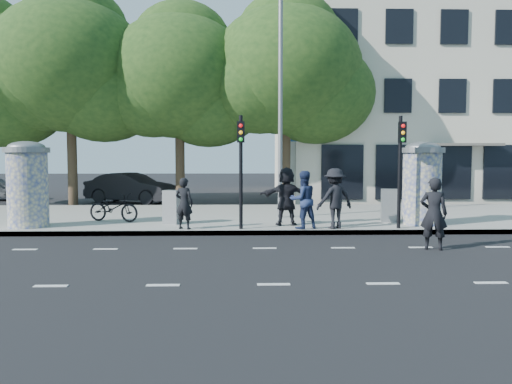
{
  "coord_description": "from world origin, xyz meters",
  "views": [
    {
      "loc": [
        -0.58,
        -11.09,
        2.31
      ],
      "look_at": [
        -0.16,
        3.5,
        1.29
      ],
      "focal_mm": 35.0,
      "sensor_mm": 36.0,
      "label": 1
    }
  ],
  "objects_px": {
    "ad_column_left": "(28,182)",
    "ped_f": "(286,196)",
    "street_lamp": "(281,86)",
    "ped_b": "(184,203)",
    "traffic_pole_near": "(241,160)",
    "ped_d": "(335,198)",
    "ped_c": "(303,200)",
    "traffic_pole_far": "(400,160)",
    "bicycle": "(114,207)",
    "cabinet_right": "(389,205)",
    "man_road": "(434,214)",
    "ad_column_right": "(422,181)",
    "car_mid": "(131,188)",
    "cabinet_left": "(172,207)"
  },
  "relations": [
    {
      "from": "ad_column_left",
      "to": "traffic_pole_near",
      "type": "xyz_separation_m",
      "value": [
        6.6,
        -0.71,
        0.69
      ]
    },
    {
      "from": "traffic_pole_far",
      "to": "cabinet_right",
      "type": "distance_m",
      "value": 2.22
    },
    {
      "from": "car_mid",
      "to": "street_lamp",
      "type": "bearing_deg",
      "value": -116.65
    },
    {
      "from": "ad_column_left",
      "to": "man_road",
      "type": "height_order",
      "value": "ad_column_left"
    },
    {
      "from": "ad_column_right",
      "to": "car_mid",
      "type": "bearing_deg",
      "value": 140.28
    },
    {
      "from": "ad_column_left",
      "to": "traffic_pole_far",
      "type": "distance_m",
      "value": 11.44
    },
    {
      "from": "ad_column_left",
      "to": "ped_b",
      "type": "relative_size",
      "value": 1.71
    },
    {
      "from": "traffic_pole_near",
      "to": "bicycle",
      "type": "xyz_separation_m",
      "value": [
        -4.28,
        1.89,
        -1.6
      ]
    },
    {
      "from": "ad_column_left",
      "to": "bicycle",
      "type": "relative_size",
      "value": 1.45
    },
    {
      "from": "traffic_pole_far",
      "to": "street_lamp",
      "type": "bearing_deg",
      "value": 140.12
    },
    {
      "from": "ped_b",
      "to": "cabinet_right",
      "type": "xyz_separation_m",
      "value": [
        6.67,
        1.53,
        -0.23
      ]
    },
    {
      "from": "traffic_pole_near",
      "to": "ped_b",
      "type": "distance_m",
      "value": 2.15
    },
    {
      "from": "traffic_pole_near",
      "to": "car_mid",
      "type": "height_order",
      "value": "traffic_pole_near"
    },
    {
      "from": "ad_column_left",
      "to": "cabinet_left",
      "type": "distance_m",
      "value": 4.49
    },
    {
      "from": "ped_b",
      "to": "ped_f",
      "type": "relative_size",
      "value": 0.84
    },
    {
      "from": "ped_c",
      "to": "cabinet_right",
      "type": "height_order",
      "value": "ped_c"
    },
    {
      "from": "ad_column_left",
      "to": "ped_c",
      "type": "distance_m",
      "value": 8.52
    },
    {
      "from": "traffic_pole_far",
      "to": "ped_d",
      "type": "distance_m",
      "value": 2.28
    },
    {
      "from": "ad_column_right",
      "to": "ped_f",
      "type": "xyz_separation_m",
      "value": [
        -4.36,
        -0.07,
        -0.47
      ]
    },
    {
      "from": "ped_f",
      "to": "ad_column_right",
      "type": "bearing_deg",
      "value": -176.05
    },
    {
      "from": "ped_b",
      "to": "cabinet_left",
      "type": "xyz_separation_m",
      "value": [
        -0.53,
        1.2,
        -0.23
      ]
    },
    {
      "from": "ped_d",
      "to": "ped_c",
      "type": "bearing_deg",
      "value": -20.18
    },
    {
      "from": "street_lamp",
      "to": "traffic_pole_far",
      "type": "bearing_deg",
      "value": -39.88
    },
    {
      "from": "ad_column_left",
      "to": "man_road",
      "type": "bearing_deg",
      "value": -16.49
    },
    {
      "from": "cabinet_right",
      "to": "car_mid",
      "type": "xyz_separation_m",
      "value": [
        -10.5,
        8.73,
        0.06
      ]
    },
    {
      "from": "traffic_pole_near",
      "to": "ped_b",
      "type": "relative_size",
      "value": 2.19
    },
    {
      "from": "ped_c",
      "to": "ped_f",
      "type": "relative_size",
      "value": 0.95
    },
    {
      "from": "cabinet_right",
      "to": "car_mid",
      "type": "height_order",
      "value": "car_mid"
    },
    {
      "from": "ad_column_left",
      "to": "car_mid",
      "type": "xyz_separation_m",
      "value": [
        1.06,
        9.62,
        -0.78
      ]
    },
    {
      "from": "bicycle",
      "to": "cabinet_left",
      "type": "height_order",
      "value": "cabinet_left"
    },
    {
      "from": "ped_b",
      "to": "traffic_pole_near",
      "type": "bearing_deg",
      "value": -161.68
    },
    {
      "from": "street_lamp",
      "to": "car_mid",
      "type": "bearing_deg",
      "value": 132.82
    },
    {
      "from": "traffic_pole_near",
      "to": "ped_d",
      "type": "bearing_deg",
      "value": 1.15
    },
    {
      "from": "ad_column_left",
      "to": "traffic_pole_far",
      "type": "xyz_separation_m",
      "value": [
        11.4,
        -0.71,
        0.69
      ]
    },
    {
      "from": "ped_d",
      "to": "cabinet_left",
      "type": "bearing_deg",
      "value": -33.62
    },
    {
      "from": "ad_column_right",
      "to": "man_road",
      "type": "bearing_deg",
      "value": -105.53
    },
    {
      "from": "man_road",
      "to": "cabinet_right",
      "type": "relative_size",
      "value": 1.65
    },
    {
      "from": "bicycle",
      "to": "car_mid",
      "type": "distance_m",
      "value": 8.53
    },
    {
      "from": "street_lamp",
      "to": "ped_f",
      "type": "distance_m",
      "value": 4.23
    },
    {
      "from": "traffic_pole_near",
      "to": "traffic_pole_far",
      "type": "relative_size",
      "value": 1.0
    },
    {
      "from": "ad_column_right",
      "to": "ped_c",
      "type": "xyz_separation_m",
      "value": [
        -3.92,
        -0.85,
        -0.51
      ]
    },
    {
      "from": "ad_column_left",
      "to": "ped_f",
      "type": "height_order",
      "value": "ad_column_left"
    },
    {
      "from": "ped_f",
      "to": "car_mid",
      "type": "height_order",
      "value": "ped_f"
    },
    {
      "from": "ad_column_left",
      "to": "ped_c",
      "type": "height_order",
      "value": "ad_column_left"
    },
    {
      "from": "ad_column_right",
      "to": "ad_column_left",
      "type": "bearing_deg",
      "value": -179.08
    },
    {
      "from": "ad_column_left",
      "to": "ped_f",
      "type": "relative_size",
      "value": 1.44
    },
    {
      "from": "ped_c",
      "to": "bicycle",
      "type": "bearing_deg",
      "value": -35.74
    },
    {
      "from": "ped_c",
      "to": "ped_d",
      "type": "height_order",
      "value": "ped_d"
    },
    {
      "from": "ped_d",
      "to": "bicycle",
      "type": "bearing_deg",
      "value": -34.63
    },
    {
      "from": "ad_column_left",
      "to": "street_lamp",
      "type": "distance_m",
      "value": 8.9
    }
  ]
}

